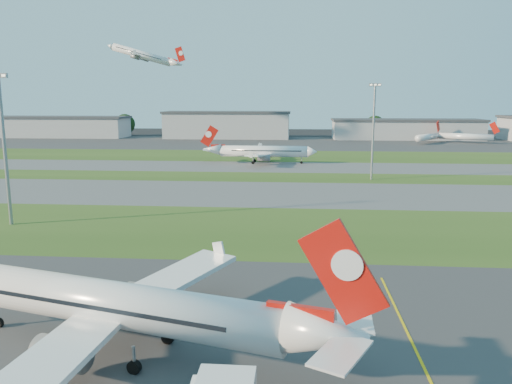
# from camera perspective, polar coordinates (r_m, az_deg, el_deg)

# --- Properties ---
(grass_strip_a) EXTENTS (300.00, 34.00, 0.01)m
(grass_strip_a) POSITION_cam_1_polar(r_m,az_deg,el_deg) (83.82, 8.31, -4.44)
(grass_strip_a) COLOR #2D4918
(grass_strip_a) RESTS_ON ground
(taxiway_a) EXTENTS (300.00, 32.00, 0.01)m
(taxiway_a) POSITION_cam_1_polar(r_m,az_deg,el_deg) (115.98, 7.30, -0.26)
(taxiway_a) COLOR #515154
(taxiway_a) RESTS_ON ground
(grass_strip_b) EXTENTS (300.00, 18.00, 0.01)m
(grass_strip_b) POSITION_cam_1_polar(r_m,az_deg,el_deg) (140.61, 6.85, 1.63)
(grass_strip_b) COLOR #2D4918
(grass_strip_b) RESTS_ON ground
(taxiway_b) EXTENTS (300.00, 26.00, 0.01)m
(taxiway_b) POSITION_cam_1_polar(r_m,az_deg,el_deg) (162.37, 6.56, 2.81)
(taxiway_b) COLOR #515154
(taxiway_b) RESTS_ON ground
(grass_strip_c) EXTENTS (300.00, 40.00, 0.01)m
(grass_strip_c) POSITION_cam_1_polar(r_m,az_deg,el_deg) (195.11, 6.25, 4.09)
(grass_strip_c) COLOR #2D4918
(grass_strip_c) RESTS_ON ground
(apron_far) EXTENTS (400.00, 80.00, 0.01)m
(apron_far) POSITION_cam_1_polar(r_m,az_deg,el_deg) (254.82, 5.89, 5.58)
(apron_far) COLOR #333335
(apron_far) RESTS_ON ground
(airliner_parked) EXTENTS (37.22, 31.26, 11.88)m
(airliner_parked) POSITION_cam_1_polar(r_m,az_deg,el_deg) (45.02, -15.53, -12.44)
(airliner_parked) COLOR white
(airliner_parked) RESTS_ON ground
(airliner_taxiing) EXTENTS (37.00, 31.40, 11.55)m
(airliner_taxiing) POSITION_cam_1_polar(r_m,az_deg,el_deg) (171.46, 0.78, 4.64)
(airliner_taxiing) COLOR white
(airliner_taxiing) RESTS_ON ground
(airliner_departing) EXTENTS (36.27, 30.67, 11.32)m
(airliner_departing) POSITION_cam_1_polar(r_m,az_deg,el_deg) (252.95, -12.87, 15.03)
(airliner_departing) COLOR white
(mini_jet_near) EXTENTS (17.96, 24.34, 9.48)m
(mini_jet_near) POSITION_cam_1_polar(r_m,az_deg,el_deg) (266.67, 19.08, 5.98)
(mini_jet_near) COLOR white
(mini_jet_near) RESTS_ON ground
(mini_jet_far) EXTENTS (25.86, 15.39, 9.48)m
(mini_jet_far) POSITION_cam_1_polar(r_m,az_deg,el_deg) (275.54, 22.89, 5.86)
(mini_jet_far) COLOR white
(mini_jet_far) RESTS_ON ground
(light_mast_west) EXTENTS (3.20, 0.70, 25.80)m
(light_mast_west) POSITION_cam_1_polar(r_m,az_deg,el_deg) (94.99, -26.86, 5.36)
(light_mast_west) COLOR gray
(light_mast_west) RESTS_ON ground
(light_mast_centre) EXTENTS (3.20, 0.70, 25.80)m
(light_mast_centre) POSITION_cam_1_polar(r_m,az_deg,el_deg) (138.55, 13.28, 7.45)
(light_mast_centre) COLOR gray
(light_mast_centre) RESTS_ON ground
(hangar_far_west) EXTENTS (91.80, 23.00, 12.20)m
(hangar_far_west) POSITION_cam_1_polar(r_m,az_deg,el_deg) (318.85, -22.48, 6.92)
(hangar_far_west) COLOR #9DA0A5
(hangar_far_west) RESTS_ON ground
(hangar_west) EXTENTS (71.40, 23.00, 15.20)m
(hangar_west) POSITION_cam_1_polar(r_m,az_deg,el_deg) (286.91, -3.31, 7.68)
(hangar_west) COLOR #9DA0A5
(hangar_west) RESTS_ON ground
(hangar_east) EXTENTS (81.60, 23.00, 11.20)m
(hangar_east) POSITION_cam_1_polar(r_m,az_deg,el_deg) (290.68, 16.77, 6.90)
(hangar_east) COLOR #9DA0A5
(hangar_east) RESTS_ON ground
(tree_west) EXTENTS (12.10, 12.10, 13.20)m
(tree_west) POSITION_cam_1_polar(r_m,az_deg,el_deg) (316.90, -14.75, 7.53)
(tree_west) COLOR black
(tree_west) RESTS_ON ground
(tree_mid_west) EXTENTS (9.90, 9.90, 10.80)m
(tree_mid_west) POSITION_cam_1_polar(r_m,az_deg,el_deg) (295.62, 1.84, 7.43)
(tree_mid_west) COLOR black
(tree_mid_west) RESTS_ON ground
(tree_mid_east) EXTENTS (11.55, 11.55, 12.60)m
(tree_mid_east) POSITION_cam_1_polar(r_m,az_deg,el_deg) (301.68, 13.43, 7.40)
(tree_mid_east) COLOR black
(tree_mid_east) RESTS_ON ground
(tree_east) EXTENTS (10.45, 10.45, 11.40)m
(tree_east) POSITION_cam_1_polar(r_m,az_deg,el_deg) (319.85, 26.96, 6.59)
(tree_east) COLOR black
(tree_east) RESTS_ON ground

